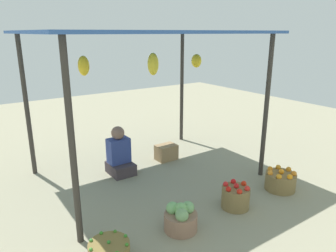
% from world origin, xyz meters
% --- Properties ---
extents(ground_plane, '(14.00, 14.00, 0.00)m').
position_xyz_m(ground_plane, '(0.00, 0.00, 0.00)').
color(ground_plane, gray).
extents(market_stall_structure, '(3.26, 2.42, 2.22)m').
position_xyz_m(market_stall_structure, '(-0.00, -0.00, 2.05)').
color(market_stall_structure, '#38332D').
rests_on(market_stall_structure, ground).
extents(vendor_person, '(0.36, 0.44, 0.78)m').
position_xyz_m(vendor_person, '(-0.34, 0.28, 0.30)').
color(vendor_person, '#3E343A').
rests_on(vendor_person, ground).
extents(basket_green_chilies, '(0.41, 0.41, 0.24)m').
position_xyz_m(basket_green_chilies, '(-1.35, -1.53, 0.10)').
color(basket_green_chilies, olive).
rests_on(basket_green_chilies, ground).
extents(basket_cabbages, '(0.38, 0.38, 0.34)m').
position_xyz_m(basket_cabbages, '(-0.46, -1.52, 0.15)').
color(basket_cabbages, '#926C56').
rests_on(basket_cabbages, ground).
extents(basket_red_tomatoes, '(0.36, 0.36, 0.34)m').
position_xyz_m(basket_red_tomatoes, '(0.42, -1.52, 0.15)').
color(basket_red_tomatoes, olive).
rests_on(basket_red_tomatoes, ground).
extents(basket_oranges, '(0.43, 0.43, 0.32)m').
position_xyz_m(basket_oranges, '(1.32, -1.55, 0.13)').
color(basket_oranges, olive).
rests_on(basket_oranges, ground).
extents(wooden_crate_near_vendor, '(0.36, 0.26, 0.27)m').
position_xyz_m(wooden_crate_near_vendor, '(0.60, 0.32, 0.13)').
color(wooden_crate_near_vendor, '#997951').
rests_on(wooden_crate_near_vendor, ground).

